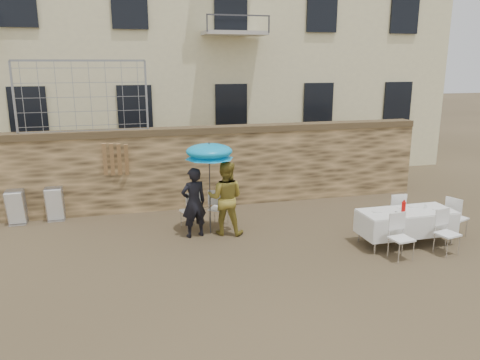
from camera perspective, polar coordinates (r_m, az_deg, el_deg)
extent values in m
plane|color=brown|center=(8.85, 1.14, -12.42)|extent=(80.00, 80.00, 0.00)
cube|color=olive|center=(13.11, -4.81, 1.53)|extent=(13.00, 0.50, 2.20)
imported|color=black|center=(10.82, -5.65, -2.75)|extent=(0.68, 0.52, 1.65)
imported|color=gold|center=(10.94, -1.78, -2.21)|extent=(1.04, 0.93, 1.75)
cylinder|color=#3F3F44|center=(10.95, -3.68, -2.04)|extent=(0.03, 0.03, 1.82)
cone|color=#0890CC|center=(10.71, -3.77, 3.20)|extent=(1.12, 1.12, 0.22)
cube|color=white|center=(11.00, 19.69, -3.65)|extent=(2.10, 0.85, 0.05)
cylinder|color=silver|center=(10.36, 16.19, -6.72)|extent=(0.04, 0.04, 0.74)
cylinder|color=silver|center=(11.42, 24.46, -5.49)|extent=(0.04, 0.04, 0.74)
cylinder|color=silver|center=(10.91, 14.36, -5.51)|extent=(0.04, 0.04, 0.74)
cylinder|color=silver|center=(11.92, 22.40, -4.47)|extent=(0.04, 0.04, 0.74)
cylinder|color=red|center=(10.73, 19.31, -3.20)|extent=(0.09, 0.09, 0.26)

